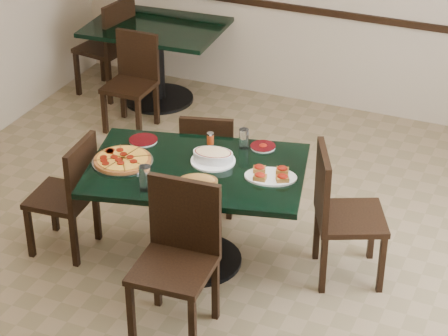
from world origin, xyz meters
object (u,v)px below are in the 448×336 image
at_px(chair_right, 338,208).
at_px(bread_basket, 198,183).
at_px(back_chair_left, 111,42).
at_px(chair_near, 178,250).
at_px(bruschetta_platter, 271,175).
at_px(chair_left, 70,191).
at_px(pepperoni_pizza, 123,160).
at_px(back_chair_near, 133,76).
at_px(lasagna_casserole, 213,156).
at_px(chair_far, 209,158).
at_px(main_table, 197,192).
at_px(back_table, 157,48).

height_order(chair_right, bread_basket, chair_right).
distance_m(chair_right, back_chair_left, 3.39).
bearing_deg(chair_right, chair_near, 114.58).
distance_m(chair_near, bruschetta_platter, 0.79).
relative_size(chair_left, pepperoni_pizza, 2.14).
xyz_separation_m(back_chair_near, lasagna_casserole, (1.46, -1.56, 0.32)).
xyz_separation_m(chair_near, bread_basket, (-0.04, 0.39, 0.24)).
distance_m(chair_far, chair_near, 1.30).
relative_size(lasagna_casserole, bread_basket, 1.04).
xyz_separation_m(back_chair_left, lasagna_casserole, (1.95, -2.05, 0.26)).
height_order(chair_right, pepperoni_pizza, chair_right).
xyz_separation_m(chair_near, chair_left, (-1.02, 0.41, -0.07)).
bearing_deg(chair_near, chair_left, 154.11).
relative_size(chair_left, bread_basket, 3.04).
distance_m(main_table, pepperoni_pizza, 0.53).
relative_size(back_table, pepperoni_pizza, 3.11).
height_order(chair_far, lasagna_casserole, lasagna_casserole).
height_order(chair_right, chair_left, chair_right).
bearing_deg(back_table, chair_left, -79.99).
height_order(chair_far, chair_near, chair_near).
distance_m(back_chair_left, bruschetta_platter, 3.18).
height_order(main_table, back_table, same).
xyz_separation_m(chair_near, lasagna_casserole, (-0.10, 0.73, 0.25)).
bearing_deg(chair_near, back_chair_near, 120.30).
bearing_deg(pepperoni_pizza, bruschetta_platter, 11.42).
xyz_separation_m(back_table, lasagna_casserole, (1.50, -2.10, 0.27)).
relative_size(bread_basket, bruschetta_platter, 0.74).
relative_size(main_table, back_chair_left, 1.66).
bearing_deg(chair_far, back_chair_left, -57.78).
bearing_deg(pepperoni_pizza, chair_right, 14.52).
xyz_separation_m(chair_near, chair_right, (0.74, 0.85, -0.02)).
relative_size(back_chair_left, bread_basket, 3.33).
height_order(chair_far, bread_basket, bread_basket).
height_order(back_chair_near, bruschetta_platter, back_chair_near).
distance_m(main_table, back_chair_left, 2.87).
bearing_deg(pepperoni_pizza, chair_far, 69.71).
distance_m(back_table, chair_left, 2.49).
bearing_deg(main_table, chair_right, 0.81).
bearing_deg(back_table, lasagna_casserole, -57.86).
bearing_deg(back_chair_left, chair_near, 44.85).
xyz_separation_m(lasagna_casserole, bread_basket, (0.05, -0.34, -0.01)).
distance_m(chair_near, lasagna_casserole, 0.78).
relative_size(back_chair_near, bread_basket, 2.99).
distance_m(back_chair_near, back_chair_left, 0.70).
bearing_deg(lasagna_casserole, chair_near, -90.63).
height_order(chair_right, bruschetta_platter, chair_right).
relative_size(back_table, bruschetta_platter, 3.27).
distance_m(lasagna_casserole, bruschetta_platter, 0.42).
height_order(main_table, chair_right, chair_right).
height_order(back_chair_left, bruschetta_platter, back_chair_left).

